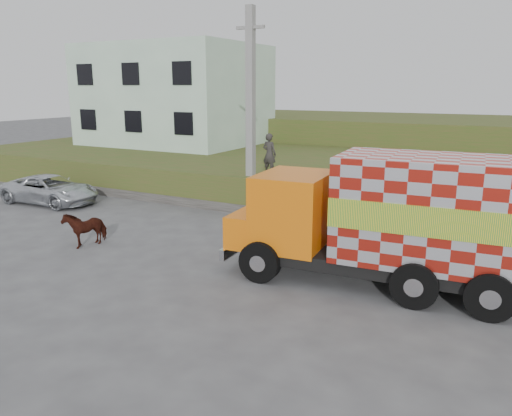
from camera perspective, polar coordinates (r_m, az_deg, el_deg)
The scene contains 10 objects.
ground at distance 16.29m, azimuth -5.33°, elevation -4.30°, with size 120.00×120.00×0.00m, color #474749.
embankment at distance 24.81m, azimuth 7.48°, elevation 3.69°, with size 40.00×12.00×1.50m, color #37521B.
embankment_far at distance 36.09m, azimuth 14.42°, elevation 7.70°, with size 40.00×12.00×3.00m, color #37521B.
retaining_strip at distance 20.68m, azimuth -3.55°, elevation 0.21°, with size 16.00×0.50×0.40m, color #595651.
building at distance 32.48m, azimuth -9.16°, elevation 12.63°, with size 10.00×8.00×6.00m, color silver.
utility_pole at distance 19.97m, azimuth -0.62°, elevation 11.00°, with size 1.20×0.30×8.00m.
cargo_truck at distance 13.05m, azimuth 15.05°, elevation -1.28°, with size 7.78×3.13×3.40m.
cow at distance 17.08m, azimuth -18.92°, elevation -2.15°, with size 0.61×1.35×1.14m, color #36170D.
suv at distance 23.70m, azimuth -22.47°, elevation 1.96°, with size 2.05×4.45×1.24m, color silver.
pedestrian at distance 20.47m, azimuth 1.54°, elevation 6.19°, with size 0.61×0.40×1.68m, color #2D2B28.
Camera 1 is at (8.63, -12.87, 5.02)m, focal length 35.00 mm.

